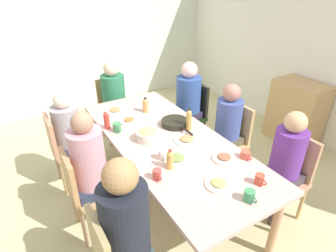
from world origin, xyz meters
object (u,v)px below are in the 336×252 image
at_px(person_3, 285,159).
at_px(bottle_2, 170,160).
at_px(plate_1, 177,158).
at_px(cup_2, 260,179).
at_px(cup_5, 157,174).
at_px(bottle_1, 145,105).
at_px(plate_0, 219,184).
at_px(serving_pan, 175,123).
at_px(chair_1, 64,147).
at_px(bottle_0, 189,120).
at_px(bowl_0, 147,135).
at_px(bottle_3, 107,120).
at_px(person_5, 227,124).
at_px(side_cabinet, 296,112).
at_px(person_4, 91,165).
at_px(person_2, 127,225).
at_px(plate_4, 224,158).
at_px(plate_5, 187,140).
at_px(chair_5, 231,137).
at_px(person_6, 114,94).
at_px(cup_4, 245,155).
at_px(chair_6, 113,105).
at_px(person_1, 69,131).
at_px(chair_4, 84,189).
at_px(dining_table, 168,145).
at_px(chair_3, 287,173).
at_px(cup_0, 249,196).
at_px(cup_3, 162,155).
at_px(plate_2, 129,120).
at_px(plate_3, 115,111).
at_px(cup_1, 117,127).
at_px(chair_0, 193,112).

relative_size(person_3, bottle_2, 6.41).
xyz_separation_m(plate_1, cup_2, (0.60, 0.38, 0.03)).
bearing_deg(cup_5, bottle_1, 157.24).
bearing_deg(plate_0, serving_pan, 167.20).
bearing_deg(chair_1, bottle_0, 57.62).
xyz_separation_m(bowl_0, bottle_3, (-0.43, -0.26, 0.04)).
relative_size(person_5, side_cabinet, 1.31).
relative_size(person_4, bottle_2, 6.79).
bearing_deg(person_2, cup_2, 82.15).
relative_size(plate_4, plate_5, 0.85).
xyz_separation_m(plate_1, serving_pan, (-0.54, 0.33, 0.02)).
bearing_deg(chair_5, person_6, -149.25).
bearing_deg(cup_4, chair_6, -168.98).
distance_m(person_1, bottle_3, 0.47).
bearing_deg(chair_1, chair_4, 0.00).
relative_size(person_4, serving_pan, 2.67).
height_order(cup_4, side_cabinet, side_cabinet).
distance_m(dining_table, plate_4, 0.61).
distance_m(chair_3, bottle_0, 1.09).
height_order(cup_0, bottle_2, bottle_2).
distance_m(dining_table, person_5, 0.79).
bearing_deg(bottle_0, person_3, 30.75).
bearing_deg(plate_4, cup_4, 63.99).
height_order(plate_1, bottle_2, bottle_2).
height_order(cup_4, bottle_0, bottle_0).
relative_size(dining_table, cup_3, 22.23).
height_order(plate_4, side_cabinet, side_cabinet).
height_order(serving_pan, bottle_0, bottle_0).
relative_size(chair_5, plate_2, 4.26).
relative_size(chair_3, person_6, 0.76).
xyz_separation_m(plate_0, plate_2, (-1.33, -0.17, 0.00)).
distance_m(person_4, cup_2, 1.41).
bearing_deg(cup_0, chair_3, 106.26).
distance_m(person_5, plate_1, 0.96).
height_order(plate_3, cup_0, cup_0).
relative_size(plate_2, cup_4, 1.74).
bearing_deg(cup_1, cup_4, 37.75).
height_order(chair_0, cup_1, chair_0).
distance_m(serving_pan, cup_3, 0.63).
distance_m(plate_0, side_cabinet, 2.42).
bearing_deg(chair_5, side_cabinet, 94.14).
xyz_separation_m(chair_5, cup_1, (-0.40, -1.25, 0.29)).
xyz_separation_m(plate_0, cup_5, (-0.32, -0.37, 0.03)).
bearing_deg(chair_6, dining_table, 0.00).
bearing_deg(plate_4, cup_3, -121.24).
relative_size(plate_5, bottle_1, 1.41).
height_order(person_2, cup_1, person_2).
bearing_deg(serving_pan, plate_0, -12.80).
height_order(dining_table, chair_3, chair_3).
bearing_deg(cup_1, chair_6, 162.21).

